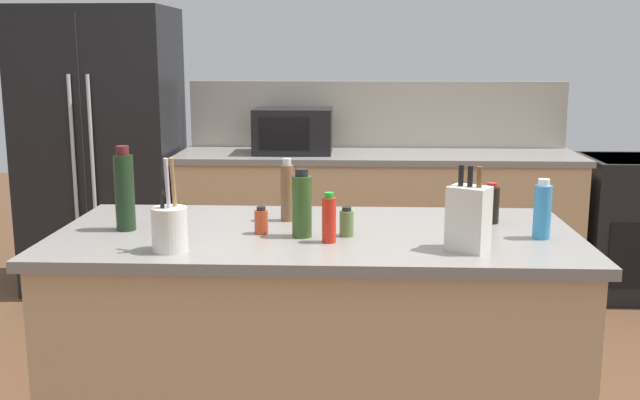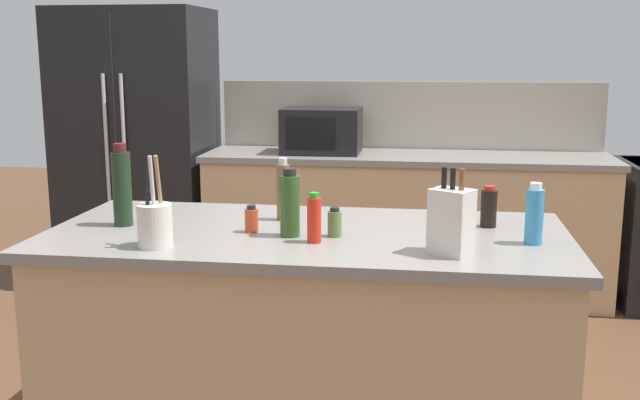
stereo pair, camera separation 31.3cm
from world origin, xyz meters
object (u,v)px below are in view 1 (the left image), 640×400
at_px(wine_bottle, 125,191).
at_px(dish_soap_bottle, 542,211).
at_px(hot_sauce_bottle, 329,219).
at_px(knife_block, 469,218).
at_px(olive_oil_bottle, 302,205).
at_px(pepper_grinder, 287,192).
at_px(spice_jar_oregano, 347,223).
at_px(soy_sauce_bottle, 491,204).
at_px(spice_jar_paprika, 261,221).
at_px(microwave, 293,131).
at_px(range_oven, 640,226).
at_px(utensil_crock, 170,227).
at_px(refrigerator, 103,150).

relative_size(wine_bottle, dish_soap_bottle, 1.47).
relative_size(hot_sauce_bottle, dish_soap_bottle, 0.82).
relative_size(knife_block, olive_oil_bottle, 1.16).
relative_size(pepper_grinder, spice_jar_oregano, 2.31).
relative_size(olive_oil_bottle, soy_sauce_bottle, 1.56).
xyz_separation_m(olive_oil_bottle, hot_sauce_bottle, (0.10, -0.08, -0.03)).
height_order(soy_sauce_bottle, spice_jar_paprika, soy_sauce_bottle).
xyz_separation_m(microwave, spice_jar_paprika, (0.06, -2.24, -0.10)).
xyz_separation_m(range_oven, knife_block, (-1.52, -2.45, 0.59)).
bearing_deg(knife_block, microwave, 138.49).
xyz_separation_m(hot_sauce_bottle, spice_jar_paprika, (-0.25, 0.12, -0.04)).
height_order(range_oven, dish_soap_bottle, dish_soap_bottle).
relative_size(range_oven, dish_soap_bottle, 4.23).
distance_m(pepper_grinder, dish_soap_bottle, 0.97).
xyz_separation_m(range_oven, pepper_grinder, (-2.17, -2.02, 0.59)).
xyz_separation_m(soy_sauce_bottle, spice_jar_paprika, (-0.88, -0.22, -0.03)).
xyz_separation_m(microwave, pepper_grinder, (0.14, -2.02, -0.03)).
distance_m(knife_block, spice_jar_oregano, 0.46).
bearing_deg(spice_jar_paprika, soy_sauce_bottle, 13.86).
distance_m(range_oven, hot_sauce_bottle, 3.14).
bearing_deg(range_oven, spice_jar_oregano, -130.44).
height_order(range_oven, soy_sauce_bottle, soy_sauce_bottle).
distance_m(knife_block, olive_oil_bottle, 0.60).
distance_m(microwave, utensil_crock, 2.51).
bearing_deg(spice_jar_oregano, spice_jar_paprika, 176.14).
bearing_deg(spice_jar_paprika, refrigerator, 120.71).
height_order(refrigerator, range_oven, refrigerator).
distance_m(utensil_crock, soy_sauce_bottle, 1.25).
xyz_separation_m(microwave, knife_block, (0.79, -2.45, -0.03)).
distance_m(microwave, pepper_grinder, 2.03).
relative_size(refrigerator, microwave, 3.71).
bearing_deg(hot_sauce_bottle, dish_soap_bottle, 6.74).
bearing_deg(wine_bottle, pepper_grinder, 17.37).
distance_m(range_oven, spice_jar_paprika, 3.22).
bearing_deg(olive_oil_bottle, refrigerator, 123.01).
xyz_separation_m(refrigerator, wine_bottle, (0.85, -2.26, 0.15)).
bearing_deg(spice_jar_oregano, refrigerator, 125.92).
height_order(olive_oil_bottle, spice_jar_paprika, olive_oil_bottle).
relative_size(utensil_crock, olive_oil_bottle, 1.28).
bearing_deg(spice_jar_paprika, knife_block, -15.76).
bearing_deg(spice_jar_oregano, olive_oil_bottle, -173.62).
bearing_deg(range_oven, hot_sauce_bottle, -130.16).
bearing_deg(utensil_crock, dish_soap_bottle, 10.09).
bearing_deg(hot_sauce_bottle, soy_sauce_bottle, 28.07).
relative_size(range_oven, microwave, 1.80).
bearing_deg(hot_sauce_bottle, wine_bottle, 168.83).
bearing_deg(knife_block, spice_jar_oregano, -173.41).
bearing_deg(dish_soap_bottle, knife_block, -148.30).
distance_m(refrigerator, soy_sauce_bottle, 3.06).
bearing_deg(hot_sauce_bottle, pepper_grinder, 117.68).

